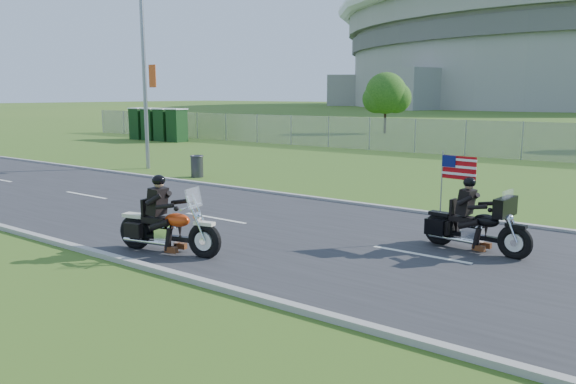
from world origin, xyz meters
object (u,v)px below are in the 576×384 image
Objects in this scene: porta_toilet_b at (164,125)px; motorcycle_lead at (167,229)px; porta_toilet_a at (177,126)px; porta_toilet_d at (139,124)px; streetlight at (147,44)px; trash_can at (197,167)px; porta_toilet_c at (151,125)px; motorcycle_follow at (476,227)px.

porta_toilet_b is 0.90× the size of motorcycle_lead.
porta_toilet_a is 1.00× the size of porta_toilet_d.
streetlight reaches higher than trash_can.
streetlight is 4.35× the size of porta_toilet_a.
porta_toilet_a is at bearing 0.00° from porta_toilet_c.
porta_toilet_b is at bearing 126.27° from motorcycle_lead.
porta_toilet_d is 21.44m from trash_can.
streetlight is 4.35× the size of porta_toilet_d.
porta_toilet_d is at bearing 129.51° from motorcycle_lead.
porta_toilet_b is 2.80m from porta_toilet_d.
porta_toilet_d is (-4.20, 0.00, 0.00)m from porta_toilet_a.
streetlight is 18.30m from motorcycle_follow.
porta_toilet_b is at bearing 0.00° from porta_toilet_d.
motorcycle_lead is (25.73, -20.06, -0.60)m from porta_toilet_d.
porta_toilet_a is 1.40m from porta_toilet_b.
porta_toilet_a is 2.80m from porta_toilet_c.
motorcycle_lead is (22.93, -20.06, -0.60)m from porta_toilet_b.
porta_toilet_c reaches higher than motorcycle_follow.
porta_toilet_a is at bearing 124.47° from motorcycle_lead.
porta_toilet_c reaches higher than trash_can.
porta_toilet_a is 2.62× the size of trash_can.
porta_toilet_c reaches higher than motorcycle_lead.
trash_can is (18.01, -11.60, -0.71)m from porta_toilet_d.
motorcycle_follow is (29.61, -16.00, -0.59)m from porta_toilet_c.
porta_toilet_d is 0.90× the size of motorcycle_lead.
porta_toilet_c is 0.90× the size of motorcycle_lead.
porta_toilet_c is at bearing 180.00° from porta_toilet_b.
porta_toilet_a is at bearing 155.02° from motorcycle_follow.
streetlight is 4.35× the size of porta_toilet_c.
streetlight reaches higher than porta_toilet_c.
motorcycle_follow is 2.79× the size of trash_can.
porta_toilet_c is at bearing 127.94° from motorcycle_lead.
porta_toilet_b is 19.14m from trash_can.
motorcycle_lead is 11.45m from trash_can.
porta_toilet_a is (-10.02, 10.78, -4.49)m from streetlight.
motorcycle_follow is (28.21, -16.00, -0.59)m from porta_toilet_b.
motorcycle_lead is 1.04× the size of motorcycle_follow.
porta_toilet_a and porta_toilet_d have the same top height.
porta_toilet_a is 1.00× the size of porta_toilet_b.
streetlight is 4.08× the size of motorcycle_follow.
porta_toilet_d is 2.62× the size of trash_can.
porta_toilet_b reaches higher than trash_can.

